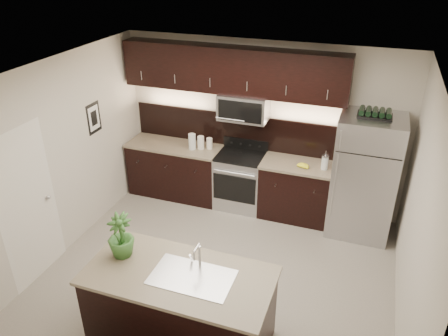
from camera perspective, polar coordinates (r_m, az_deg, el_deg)
name	(u,v)px	position (r m, az deg, el deg)	size (l,w,h in m)	color
ground	(219,271)	(6.08, -0.60, -13.30)	(4.50, 4.50, 0.00)	gray
room_walls	(209,159)	(5.13, -1.99, 1.17)	(4.52, 4.02, 2.71)	beige
counter_run	(228,178)	(7.24, 0.57, -1.36)	(3.51, 0.65, 0.94)	black
upper_fixtures	(234,78)	(6.72, 1.27, 11.73)	(3.49, 0.40, 1.66)	black
island	(181,308)	(4.95, -5.68, -17.69)	(1.96, 0.96, 0.94)	black
sink_faucet	(192,275)	(4.58, -4.15, -13.83)	(0.84, 0.50, 0.28)	silver
refrigerator	(364,176)	(6.68, 17.86, -1.04)	(0.89, 0.81, 1.85)	#B2B2B7
wine_rack	(375,113)	(6.29, 19.14, 6.79)	(0.46, 0.28, 0.11)	black
plant	(120,236)	(4.82, -13.37, -8.58)	(0.28, 0.28, 0.51)	#326227
canisters	(199,142)	(7.14, -3.33, 3.38)	(0.37, 0.21, 0.26)	silver
french_press	(325,162)	(6.65, 13.02, 0.72)	(0.10, 0.10, 0.30)	silver
bananas	(300,164)	(6.69, 9.96, 0.46)	(0.19, 0.15, 0.06)	yellow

